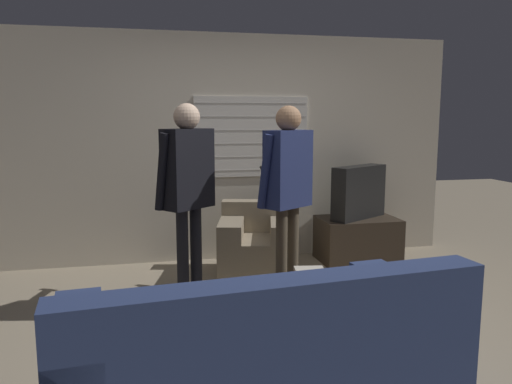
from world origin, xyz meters
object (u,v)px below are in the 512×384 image
armchair_beige (257,245)px  coffee_table (317,288)px  person_left_standing (187,180)px  person_right_standing (287,180)px  soda_can (342,282)px  tv (359,192)px  couch_blue (261,366)px  book_stack (309,276)px  spare_remote (347,277)px

armchair_beige → coffee_table: size_ratio=0.82×
person_left_standing → person_right_standing: size_ratio=1.01×
soda_can → person_left_standing: bearing=138.7°
tv → soda_can: tv is taller
armchair_beige → couch_blue: bearing=91.5°
couch_blue → book_stack: size_ratio=8.53×
person_left_standing → soda_can: person_left_standing is taller
person_right_standing → book_stack: size_ratio=6.91×
book_stack → spare_remote: book_stack is taller
couch_blue → person_right_standing: (0.60, 1.67, 0.76)m
couch_blue → person_right_standing: 1.93m
tv → spare_remote: tv is taller
person_left_standing → person_right_standing: (0.84, -0.08, -0.01)m
armchair_beige → person_left_standing: size_ratio=0.53×
armchair_beige → coffee_table: (0.14, -1.51, 0.04)m
person_left_standing → person_right_standing: person_left_standing is taller
tv → spare_remote: bearing=32.7°
coffee_table → tv: (1.09, 1.75, 0.44)m
person_left_standing → soda_can: size_ratio=13.83×
book_stack → soda_can: bearing=-46.7°
coffee_table → person_left_standing: (-0.91, 0.70, 0.76)m
couch_blue → coffee_table: (0.67, 1.04, 0.02)m
person_left_standing → spare_remote: person_left_standing is taller
book_stack → tv: bearing=56.5°
couch_blue → armchair_beige: bearing=72.4°
spare_remote → couch_blue: bearing=-174.9°
person_left_standing → book_stack: 1.28m
armchair_beige → tv: size_ratio=1.23×
person_left_standing → spare_remote: (1.17, -0.65, -0.71)m
couch_blue → person_left_standing: size_ratio=1.22×
couch_blue → spare_remote: 1.44m
person_left_standing → tv: bearing=-11.8°
coffee_table → tv: bearing=58.1°
couch_blue → person_right_standing: person_right_standing is taller
armchair_beige → soda_can: armchair_beige is taller
person_right_standing → tv: bearing=10.5°
couch_blue → armchair_beige: size_ratio=2.30×
person_right_standing → spare_remote: size_ratio=14.29×
coffee_table → person_left_standing: person_left_standing is taller
armchair_beige → book_stack: size_ratio=3.72×
person_right_standing → couch_blue: bearing=-143.6°
tv → book_stack: 2.13m
tv → spare_remote: 1.93m
book_stack → person_left_standing: bearing=140.0°
armchair_beige → coffee_table: bearing=108.5°
person_left_standing → soda_can: bearing=-80.8°
book_stack → soda_can: 0.27m
tv → soda_can: bearing=32.1°
tv → coffee_table: bearing=26.7°
couch_blue → coffee_table: 1.24m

